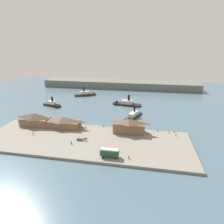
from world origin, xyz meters
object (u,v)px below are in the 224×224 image
Objects in this scene: ferry_departing_north at (87,94)px; ferry_approaching_east at (53,105)px; ferry_shed_customs_shed at (62,122)px; ferry_shed_east_terminal at (35,119)px; street_tram at (110,152)px; horse_cart at (82,139)px; pedestrian_near_west_shed at (71,143)px; pedestrian_standing_center at (129,157)px; pedestrian_walking_west at (169,132)px; ferry_near_quay at (132,117)px; mooring_post_center_east at (158,131)px; mooring_post_west at (104,126)px; mooring_post_center_west at (174,132)px; ferry_shed_west_terminal at (129,126)px; pedestrian_near_cart at (176,135)px; pedestrian_by_tram at (33,134)px; ferry_approaching_west at (123,103)px; pedestrian_near_east_shed at (86,128)px.

ferry_departing_north is 42.08m from ferry_approaching_east.
ferry_approaching_east reaches higher than ferry_shed_customs_shed.
ferry_shed_east_terminal is at bearing -96.38° from ferry_departing_north.
street_tram is 1.39× the size of horse_cart.
pedestrian_near_west_shed is 30.70m from pedestrian_standing_center.
ferry_near_quay is at bearing 137.21° from pedestrian_walking_west.
pedestrian_near_west_shed is (12.91, -18.30, -2.51)m from ferry_shed_customs_shed.
mooring_post_center_east is at bearing -50.39° from ferry_near_quay.
mooring_post_west is at bearing 11.06° from ferry_shed_customs_shed.
ferry_shed_customs_shed is 66.31m from mooring_post_center_west.
ferry_shed_west_terminal reaches higher than pedestrian_standing_center.
mooring_post_center_east is at bearing 65.05° from pedestrian_standing_center.
horse_cart is 3.62× the size of pedestrian_standing_center.
mooring_post_center_east is 9.37m from mooring_post_center_west.
pedestrian_near_cart is 108.35m from ferry_departing_north.
mooring_post_west is at bearing 120.81° from pedestrian_standing_center.
mooring_post_center_east is at bearing 53.24° from street_tram.
ferry_shed_east_terminal is 20.16× the size of mooring_post_west.
pedestrian_by_tram is at bearing 163.83° from street_tram.
pedestrian_by_tram is 90.58m from ferry_departing_north.
ferry_approaching_west reaches higher than ferry_approaching_east.
ferry_shed_east_terminal is 78.71m from ferry_departing_north.
ferry_near_quay reaches higher than mooring_post_west.
ferry_shed_customs_shed is 0.87× the size of ferry_approaching_west.
pedestrian_near_east_shed is at bearing -179.96° from ferry_shed_west_terminal.
ferry_shed_west_terminal is at bearing -16.01° from mooring_post_west.
ferry_shed_customs_shed is 14.77m from pedestrian_near_east_shed.
ferry_shed_east_terminal is 0.86× the size of ferry_near_quay.
ferry_approaching_east is (-82.89, 35.16, -0.06)m from mooring_post_center_east.
pedestrian_walking_west is at bearing 136.42° from pedestrian_near_cart.
horse_cart is (34.58, -13.37, -3.15)m from ferry_shed_east_terminal.
ferry_shed_east_terminal reaches higher than pedestrian_standing_center.
pedestrian_near_cart reaches higher than pedestrian_by_tram.
ferry_shed_customs_shed is 14.25× the size of pedestrian_by_tram.
ferry_approaching_east is at bearing 105.27° from pedestrian_by_tram.
ferry_shed_west_terminal is 17.28m from mooring_post_center_east.
pedestrian_by_tram is at bearing -91.83° from ferry_departing_north.
pedestrian_near_cart is 1.73× the size of mooring_post_center_west.
pedestrian_by_tram is (-46.05, 13.35, -1.69)m from street_tram.
pedestrian_walking_west is 1.82× the size of mooring_post_west.
ferry_shed_west_terminal is 24.51m from ferry_near_quay.
pedestrian_near_west_shed is at bearing 160.24° from street_tram.
horse_cart is 95.09m from ferry_departing_north.
pedestrian_near_east_shed is at bearing 179.90° from pedestrian_near_cart.
mooring_post_west is at bearing 63.39° from pedestrian_near_west_shed.
ferry_approaching_east reaches higher than horse_cart.
ferry_approaching_east is at bearing -165.78° from ferry_approaching_west.
street_tram is 37.85m from mooring_post_center_east.
mooring_post_center_east is 90.04m from ferry_approaching_east.
pedestrian_walking_west is 103.76m from ferry_departing_north.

